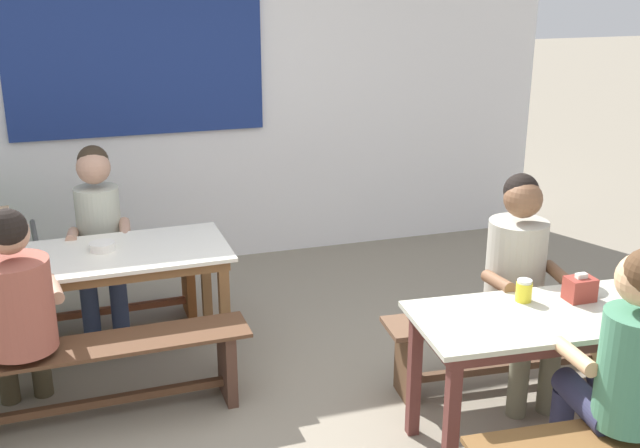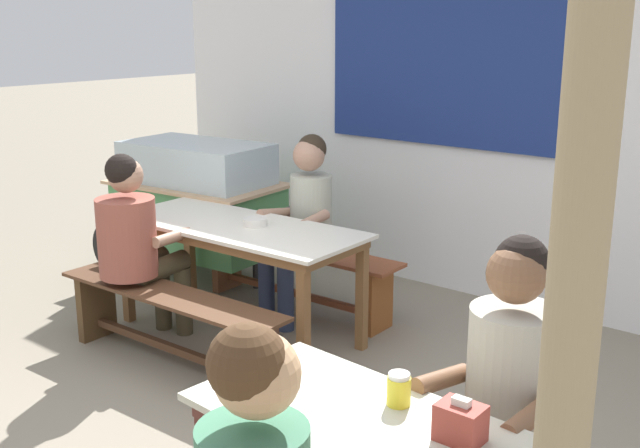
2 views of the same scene
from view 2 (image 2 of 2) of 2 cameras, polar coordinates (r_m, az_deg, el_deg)
ground_plane at (r=3.94m, az=-7.55°, el=-16.02°), size 40.00×40.00×0.00m
backdrop_wall at (r=5.67m, az=12.80°, el=9.41°), size 6.15×0.23×2.87m
dining_table_far at (r=4.97m, az=-6.07°, el=-0.87°), size 1.71×0.75×0.75m
bench_far_back at (r=5.51m, az=-1.70°, el=-3.24°), size 1.64×0.35×0.46m
bench_far_front at (r=4.70m, az=-10.97°, el=-6.82°), size 1.66×0.36×0.46m
food_cart at (r=6.23m, az=-9.06°, el=1.78°), size 1.70×0.93×1.08m
person_right_near_table at (r=2.91m, az=13.29°, el=-11.57°), size 0.47×0.55×1.29m
person_left_back_turned at (r=4.87m, az=-13.40°, el=-1.01°), size 0.50×0.61×1.25m
person_center_facing at (r=5.26m, az=-1.25°, el=0.68°), size 0.41×0.55×1.27m
tissue_box at (r=2.50m, az=10.29°, el=-14.16°), size 0.14×0.11×0.14m
condiment_jar at (r=2.68m, az=5.82°, el=-12.00°), size 0.08×0.08×0.11m
soup_bowl at (r=4.90m, az=-4.78°, el=0.16°), size 0.15×0.15×0.05m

